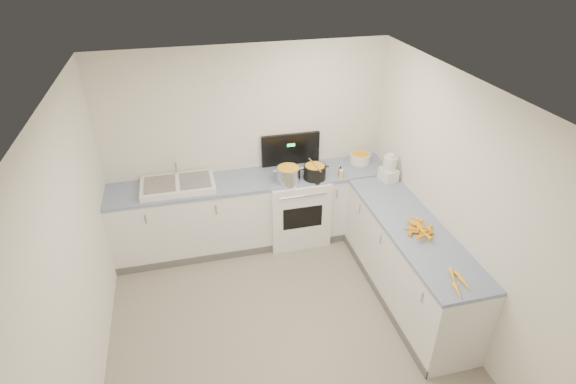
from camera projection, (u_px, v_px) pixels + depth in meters
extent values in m
cube|color=white|center=(254.00, 212.00, 5.78)|extent=(3.50, 0.60, 0.90)
cube|color=#8191B7|center=(253.00, 180.00, 5.54)|extent=(3.50, 0.62, 0.04)
cube|color=white|center=(407.00, 262.00, 4.91)|extent=(0.60, 2.20, 0.90)
cube|color=#8191B7|center=(414.00, 227.00, 4.67)|extent=(0.62, 2.20, 0.04)
cube|color=white|center=(296.00, 207.00, 5.87)|extent=(0.76, 0.65, 0.90)
cube|color=black|center=(291.00, 149.00, 5.77)|extent=(0.76, 0.05, 0.42)
cube|color=white|center=(178.00, 185.00, 5.33)|extent=(0.86, 0.52, 0.07)
cube|color=slate|center=(160.00, 184.00, 5.26)|extent=(0.36, 0.42, 0.01)
cube|color=slate|center=(195.00, 180.00, 5.35)|extent=(0.36, 0.42, 0.01)
cylinder|color=silver|center=(176.00, 165.00, 5.43)|extent=(0.03, 0.03, 0.24)
cylinder|color=silver|center=(288.00, 175.00, 5.42)|extent=(0.38, 0.38, 0.21)
cylinder|color=black|center=(315.00, 173.00, 5.50)|extent=(0.32, 0.32, 0.19)
cylinder|color=#AD7A47|center=(315.00, 165.00, 5.44)|extent=(0.05, 0.37, 0.02)
cylinder|color=white|center=(360.00, 158.00, 5.88)|extent=(0.30, 0.30, 0.12)
cylinder|color=#593319|center=(340.00, 172.00, 5.56)|extent=(0.04, 0.04, 0.11)
cylinder|color=#E5B266|center=(341.00, 175.00, 5.51)|extent=(0.06, 0.06, 0.10)
cube|color=white|center=(388.00, 175.00, 5.46)|extent=(0.20, 0.23, 0.15)
cylinder|color=silver|center=(390.00, 163.00, 5.38)|extent=(0.16, 0.16, 0.16)
cylinder|color=white|center=(391.00, 156.00, 5.33)|extent=(0.09, 0.09, 0.04)
cone|color=#F6A71E|center=(419.00, 227.00, 4.60)|extent=(0.10, 0.20, 0.05)
cone|color=#F6A71E|center=(425.00, 229.00, 4.56)|extent=(0.18, 0.11, 0.05)
cone|color=#F6A71E|center=(421.00, 232.00, 4.52)|extent=(0.21, 0.11, 0.04)
cone|color=#F6A71E|center=(416.00, 229.00, 4.56)|extent=(0.18, 0.18, 0.05)
cone|color=#F6A71E|center=(411.00, 231.00, 4.54)|extent=(0.14, 0.15, 0.05)
cone|color=#F6A71E|center=(430.00, 228.00, 4.58)|extent=(0.15, 0.19, 0.05)
cone|color=#F6A71E|center=(410.00, 229.00, 4.57)|extent=(0.15, 0.13, 0.04)
cone|color=#F6A71E|center=(423.00, 230.00, 4.56)|extent=(0.19, 0.17, 0.04)
cone|color=#F6A71E|center=(426.00, 230.00, 4.55)|extent=(0.07, 0.17, 0.05)
cone|color=#F6A71E|center=(419.00, 230.00, 4.56)|extent=(0.14, 0.18, 0.04)
cone|color=#F6A71E|center=(419.00, 230.00, 4.56)|extent=(0.08, 0.19, 0.04)
cone|color=#F6A71E|center=(419.00, 226.00, 4.55)|extent=(0.16, 0.19, 0.05)
cone|color=#F6A71E|center=(418.00, 228.00, 4.52)|extent=(0.12, 0.15, 0.04)
cone|color=#F6A71E|center=(420.00, 227.00, 4.53)|extent=(0.05, 0.20, 0.04)
cone|color=#F6A71E|center=(425.00, 234.00, 4.43)|extent=(0.07, 0.19, 0.04)
cone|color=#F6A71E|center=(419.00, 229.00, 4.54)|extent=(0.21, 0.08, 0.04)
cone|color=#F6A71E|center=(412.00, 222.00, 4.64)|extent=(0.12, 0.19, 0.05)
cone|color=#F6A71E|center=(425.00, 235.00, 4.43)|extent=(0.22, 0.09, 0.04)
cone|color=#F6A71E|center=(415.00, 219.00, 4.68)|extent=(0.14, 0.16, 0.05)
cone|color=#F6A71E|center=(417.00, 223.00, 4.58)|extent=(0.15, 0.15, 0.04)
cone|color=yellow|center=(457.00, 290.00, 3.80)|extent=(0.08, 0.18, 0.04)
cone|color=yellow|center=(465.00, 283.00, 3.88)|extent=(0.04, 0.16, 0.04)
cone|color=yellow|center=(462.00, 279.00, 3.93)|extent=(0.04, 0.20, 0.04)
cone|color=yellow|center=(452.00, 275.00, 3.97)|extent=(0.10, 0.19, 0.04)
cube|color=tan|center=(164.00, 179.00, 5.36)|extent=(0.02, 0.03, 0.00)
cube|color=tan|center=(152.00, 185.00, 5.23)|extent=(0.03, 0.05, 0.00)
cube|color=tan|center=(161.00, 185.00, 5.23)|extent=(0.05, 0.03, 0.00)
cube|color=tan|center=(166.00, 182.00, 5.30)|extent=(0.05, 0.02, 0.00)
cube|color=tan|center=(156.00, 181.00, 5.31)|extent=(0.02, 0.05, 0.00)
cube|color=tan|center=(169.00, 178.00, 5.37)|extent=(0.04, 0.02, 0.00)
cube|color=tan|center=(154.00, 188.00, 5.18)|extent=(0.05, 0.02, 0.00)
cube|color=tan|center=(165.00, 183.00, 5.28)|extent=(0.04, 0.03, 0.00)
cube|color=tan|center=(169.00, 180.00, 5.34)|extent=(0.02, 0.05, 0.00)
cube|color=tan|center=(155.00, 185.00, 5.23)|extent=(0.03, 0.04, 0.00)
cube|color=tan|center=(166.00, 184.00, 5.25)|extent=(0.04, 0.03, 0.00)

